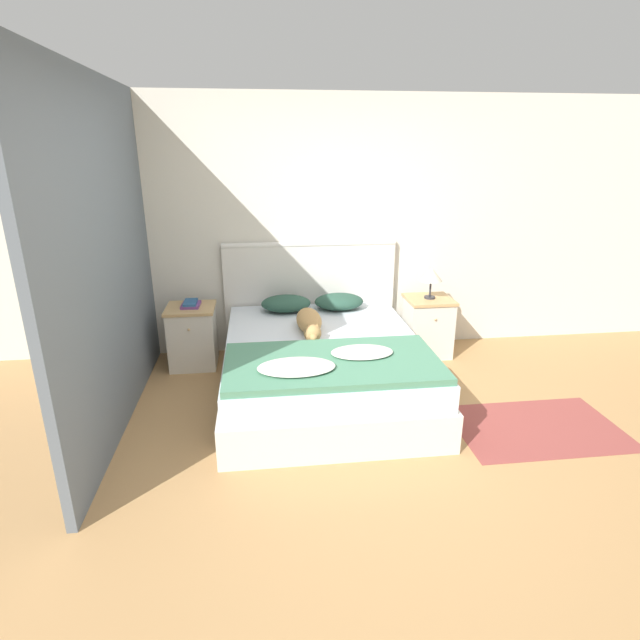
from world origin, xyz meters
name	(u,v)px	position (x,y,z in m)	size (l,w,h in m)	color
ground_plane	(357,459)	(0.00, 0.00, 0.00)	(16.00, 16.00, 0.00)	tan
wall_back	(320,228)	(0.00, 2.13, 1.27)	(9.00, 0.06, 2.55)	silver
wall_side_left	(115,254)	(-1.73, 1.05, 1.27)	(0.06, 3.10, 2.55)	slate
bed	(323,367)	(-0.11, 1.00, 0.25)	(1.68, 2.07, 0.51)	silver
headboard	(310,295)	(-0.11, 2.06, 0.60)	(1.76, 0.06, 1.15)	silver
nightstand_left	(193,336)	(-1.30, 1.76, 0.30)	(0.46, 0.45, 0.60)	silver
nightstand_right	(427,326)	(1.07, 1.76, 0.30)	(0.46, 0.45, 0.60)	silver
pillow_left	(286,303)	(-0.38, 1.81, 0.59)	(0.49, 0.36, 0.15)	#284C3D
pillow_right	(339,302)	(0.15, 1.81, 0.59)	(0.49, 0.36, 0.15)	#284C3D
quilt	(331,363)	(-0.13, 0.43, 0.55)	(1.59, 0.86, 0.09)	#4C8466
dog	(310,322)	(-0.21, 1.22, 0.59)	(0.22, 0.74, 0.17)	tan
book_stack	(191,304)	(-1.29, 1.78, 0.63)	(0.18, 0.23, 0.05)	#703D7F
table_lamp	(431,275)	(1.07, 1.76, 0.85)	(0.23, 0.23, 0.32)	#2D2D33
rug	(537,427)	(1.46, 0.23, 0.00)	(1.26, 0.82, 0.00)	#93423D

